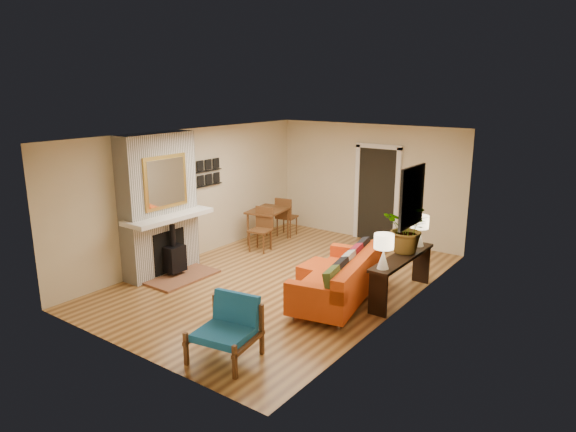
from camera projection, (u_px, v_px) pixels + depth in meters
name	position (u px, v px, depth m)	size (l,w,h in m)	color
room_shell	(380.00, 193.00, 10.69)	(6.50, 6.50, 6.50)	#BB8948
fireplace	(160.00, 208.00, 9.33)	(1.09, 1.68, 2.60)	white
sofa	(343.00, 280.00, 8.26)	(1.34, 2.31, 0.85)	silver
ottoman	(322.00, 273.00, 9.07)	(0.70, 0.70, 0.34)	silver
blue_chair	(229.00, 325.00, 6.57)	(0.88, 0.86, 0.80)	brown
dining_table	(271.00, 216.00, 11.35)	(0.93, 1.75, 0.92)	brown
console_table	(402.00, 265.00, 8.36)	(0.34, 1.85, 0.72)	black
lamp_near	(384.00, 247.00, 7.67)	(0.30, 0.30, 0.54)	white
lamp_far	(420.00, 227.00, 8.76)	(0.30, 0.30, 0.54)	white
houseplant	(409.00, 228.00, 8.39)	(0.77, 0.66, 0.85)	#1E5919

